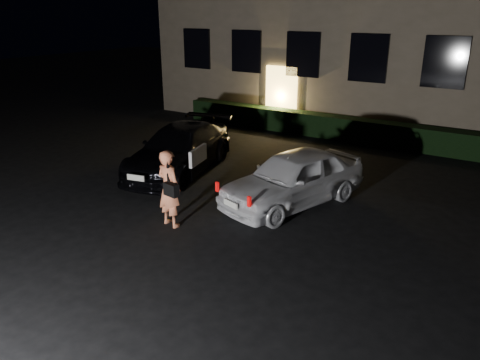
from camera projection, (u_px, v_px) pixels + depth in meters
The scene contains 5 objects.
ground at pixel (176, 260), 9.26m from camera, with size 80.00×80.00×0.00m, color black.
hedge at pixel (358, 130), 17.40m from camera, with size 15.00×0.70×0.85m, color black.
sedan at pixel (179, 149), 14.13m from camera, with size 2.89×5.01×1.37m.
hatch at pixel (293, 178), 11.71m from camera, with size 2.81×4.38×1.39m.
man at pixel (169, 188), 10.46m from camera, with size 0.75×0.53×1.80m.
Camera 1 is at (5.48, -6.16, 4.68)m, focal length 35.00 mm.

